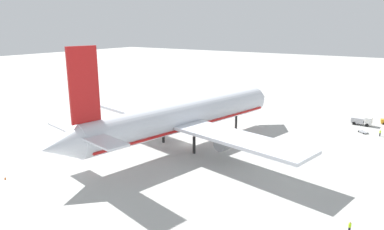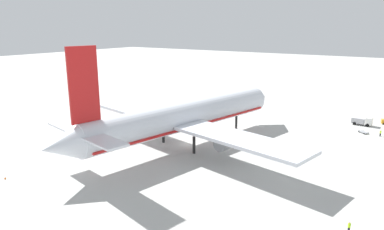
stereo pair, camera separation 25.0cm
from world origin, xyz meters
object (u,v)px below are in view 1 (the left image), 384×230
Objects in this scene: baggage_cart_0 at (363,132)px; traffic_cone_0 at (129,107)px; service_truck_5 at (362,121)px; traffic_cone_1 at (5,178)px; ground_worker_1 at (380,133)px; airliner at (182,117)px; ground_worker_3 at (350,227)px.

baggage_cart_0 is 5.36× the size of traffic_cone_0.
traffic_cone_0 is (-13.33, 76.70, 0.01)m from baggage_cart_0.
traffic_cone_1 is at bearing 147.44° from service_truck_5.
ground_worker_1 is 3.21× the size of traffic_cone_1.
airliner is 40.65× the size of ground_worker_3.
service_truck_5 is 96.05m from traffic_cone_1.
ground_worker_1 is (-9.44, -5.95, -0.42)m from service_truck_5.
baggage_cart_0 is at bearing -44.09° from airliner.
service_truck_5 is 3.31× the size of ground_worker_3.
service_truck_5 is 10.36× the size of traffic_cone_0.
ground_worker_3 is at bearing -178.01° from ground_worker_1.
airliner is 12.28× the size of service_truck_5.
traffic_cone_1 is (-58.94, -23.29, 0.00)m from traffic_cone_0.
ground_worker_3 is at bearing -112.67° from airliner.
traffic_cone_0 is at bearing 21.56° from traffic_cone_1.
baggage_cart_0 is 54.82m from ground_worker_3.
baggage_cart_0 is (-8.68, -1.73, -1.06)m from service_truck_5.
ground_worker_3 reaches higher than traffic_cone_1.
service_truck_5 reaches higher than ground_worker_1.
airliner reaches higher than traffic_cone_0.
ground_worker_3 reaches higher than traffic_cone_0.
ground_worker_1 is at bearing -100.15° from baggage_cart_0.
airliner is 39.60× the size of ground_worker_1.
baggage_cart_0 is 77.85m from traffic_cone_0.
traffic_cone_0 is (-12.58, 80.93, -0.63)m from ground_worker_1.
service_truck_5 is 63.64m from ground_worker_3.
service_truck_5 is 78.14m from traffic_cone_0.
baggage_cart_0 is 1.71× the size of ground_worker_3.
traffic_cone_0 is at bearing 63.57° from ground_worker_3.
airliner is 57.31m from service_truck_5.
baggage_cart_0 is at bearing -80.14° from traffic_cone_0.
service_truck_5 is 10.36× the size of traffic_cone_1.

